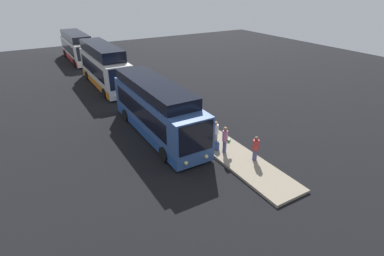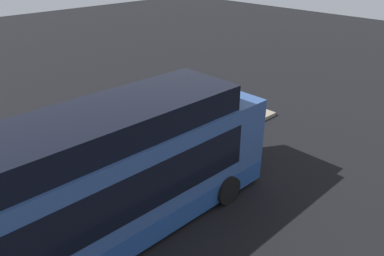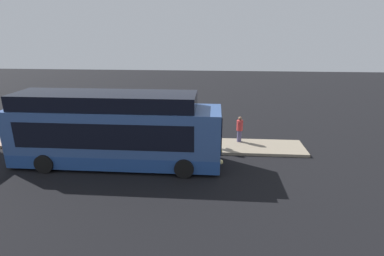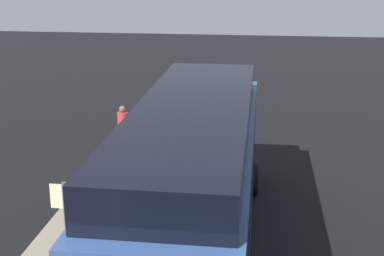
{
  "view_description": "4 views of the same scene",
  "coord_description": "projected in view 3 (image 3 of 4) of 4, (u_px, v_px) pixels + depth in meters",
  "views": [
    {
      "loc": [
        17.85,
        -7.99,
        10.19
      ],
      "look_at": [
        3.36,
        0.6,
        1.93
      ],
      "focal_mm": 28.0,
      "sensor_mm": 36.0,
      "label": 1
    },
    {
      "loc": [
        -4.53,
        -7.66,
        7.56
      ],
      "look_at": [
        3.36,
        0.6,
        1.93
      ],
      "focal_mm": 35.0,
      "sensor_mm": 36.0,
      "label": 2
    },
    {
      "loc": [
        4.51,
        -14.44,
        6.85
      ],
      "look_at": [
        3.36,
        0.6,
        1.93
      ],
      "focal_mm": 28.0,
      "sensor_mm": 36.0,
      "label": 3
    },
    {
      "loc": [
        -11.98,
        -1.39,
        6.76
      ],
      "look_at": [
        3.36,
        0.6,
        1.93
      ],
      "focal_mm": 50.0,
      "sensor_mm": 36.0,
      "label": 4
    }
  ],
  "objects": [
    {
      "name": "ground",
      "position": [
        129.0,
        164.0,
        16.14
      ],
      "size": [
        80.0,
        80.0,
        0.0
      ],
      "primitive_type": "plane",
      "color": "black"
    },
    {
      "name": "suitcase",
      "position": [
        203.0,
        144.0,
        17.78
      ],
      "size": [
        0.32,
        0.21,
        0.81
      ],
      "color": "#334C7F",
      "rests_on": "platform"
    },
    {
      "name": "platform",
      "position": [
        141.0,
        144.0,
        18.78
      ],
      "size": [
        20.0,
        2.42,
        0.17
      ],
      "color": "gray",
      "rests_on": "ground"
    },
    {
      "name": "passenger_boarding",
      "position": [
        190.0,
        132.0,
        18.08
      ],
      "size": [
        0.53,
        0.53,
        1.63
      ],
      "rotation": [
        0.0,
        0.0,
        -2.66
      ],
      "color": "gray",
      "rests_on": "platform"
    },
    {
      "name": "passenger_waiting",
      "position": [
        212.0,
        131.0,
        17.77
      ],
      "size": [
        0.6,
        0.56,
        1.82
      ],
      "rotation": [
        0.0,
        0.0,
        -0.94
      ],
      "color": "#4C476B",
      "rests_on": "platform"
    },
    {
      "name": "passenger_with_bags",
      "position": [
        240.0,
        128.0,
        18.69
      ],
      "size": [
        0.55,
        0.55,
        1.63
      ],
      "rotation": [
        0.0,
        0.0,
        -2.27
      ],
      "color": "#4C476B",
      "rests_on": "platform"
    },
    {
      "name": "bus_lead",
      "position": [
        114.0,
        133.0,
        15.64
      ],
      "size": [
        11.04,
        2.89,
        3.87
      ],
      "color": "#33518C",
      "rests_on": "ground"
    },
    {
      "name": "sign_post",
      "position": [
        103.0,
        121.0,
        18.22
      ],
      "size": [
        0.1,
        0.62,
        2.24
      ],
      "color": "#4C4C51",
      "rests_on": "platform"
    }
  ]
}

